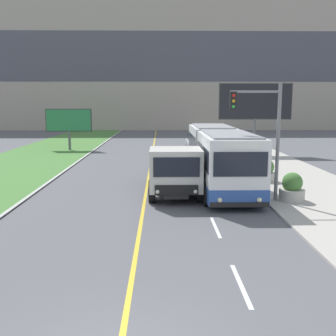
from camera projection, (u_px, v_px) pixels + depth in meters
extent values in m
cube|color=silver|center=(241.00, 285.00, 9.80)|extent=(0.12, 2.40, 0.01)
cube|color=silver|center=(215.00, 227.00, 14.34)|extent=(0.12, 2.40, 0.01)
cube|color=silver|center=(202.00, 197.00, 18.87)|extent=(0.12, 2.40, 0.01)
cube|color=silver|center=(194.00, 179.00, 23.41)|extent=(0.12, 2.40, 0.01)
cube|color=silver|center=(189.00, 166.00, 27.94)|extent=(0.12, 2.40, 0.01)
cube|color=silver|center=(185.00, 157.00, 32.48)|extent=(0.12, 2.40, 0.01)
cube|color=silver|center=(182.00, 151.00, 37.02)|extent=(0.12, 2.40, 0.01)
cube|color=#A89E8E|center=(156.00, 63.00, 65.98)|extent=(80.00, 8.00, 22.21)
cube|color=#4C4C56|center=(156.00, 56.00, 61.92)|extent=(80.00, 0.04, 7.78)
cube|color=white|center=(229.00, 164.00, 18.47)|extent=(2.49, 5.38, 2.73)
cube|color=#2D519E|center=(228.00, 185.00, 18.64)|extent=(2.51, 5.40, 0.70)
cube|color=black|center=(229.00, 155.00, 18.41)|extent=(2.51, 4.95, 0.95)
cube|color=gray|center=(230.00, 134.00, 18.24)|extent=(2.12, 4.85, 0.08)
cube|color=white|center=(212.00, 148.00, 24.67)|extent=(2.49, 5.38, 2.73)
cube|color=#2D519E|center=(211.00, 164.00, 24.84)|extent=(2.51, 5.40, 0.70)
cube|color=black|center=(212.00, 142.00, 24.60)|extent=(2.51, 4.95, 0.95)
cube|color=gray|center=(212.00, 126.00, 24.44)|extent=(2.12, 4.85, 0.08)
cube|color=#474747|center=(219.00, 155.00, 21.57)|extent=(2.29, 0.90, 2.51)
cube|color=black|center=(241.00, 164.00, 15.73)|extent=(2.19, 0.04, 1.00)
cube|color=black|center=(239.00, 205.00, 16.00)|extent=(2.44, 0.06, 0.20)
sphere|color=#F4EAB2|center=(220.00, 200.00, 15.94)|extent=(0.20, 0.20, 0.20)
sphere|color=#F4EAB2|center=(259.00, 200.00, 15.97)|extent=(0.20, 0.20, 0.20)
cube|color=white|center=(241.00, 145.00, 15.60)|extent=(1.37, 0.04, 0.28)
cylinder|color=black|center=(207.00, 195.00, 17.15)|extent=(0.28, 1.00, 1.00)
cylinder|color=black|center=(261.00, 195.00, 17.20)|extent=(0.28, 1.00, 1.00)
cylinder|color=black|center=(200.00, 181.00, 20.34)|extent=(0.28, 1.00, 1.00)
cylinder|color=black|center=(245.00, 180.00, 20.38)|extent=(0.28, 1.00, 1.00)
cylinder|color=black|center=(192.00, 165.00, 25.37)|extent=(0.28, 1.00, 1.00)
cylinder|color=black|center=(229.00, 165.00, 25.41)|extent=(0.28, 1.00, 1.00)
cube|color=black|center=(174.00, 183.00, 19.96)|extent=(1.05, 6.02, 0.20)
cube|color=beige|center=(176.00, 169.00, 17.93)|extent=(2.34, 2.25, 1.88)
cube|color=black|center=(177.00, 167.00, 16.75)|extent=(1.99, 0.04, 0.85)
cube|color=black|center=(176.00, 190.00, 16.91)|extent=(1.88, 0.06, 0.44)
sphere|color=silver|center=(157.00, 192.00, 16.90)|extent=(0.18, 0.18, 0.18)
sphere|color=silver|center=(195.00, 192.00, 16.93)|extent=(0.18, 0.18, 0.18)
cube|color=slate|center=(173.00, 175.00, 21.16)|extent=(2.23, 3.52, 0.12)
cube|color=slate|center=(154.00, 165.00, 21.05)|extent=(0.12, 3.52, 1.25)
cube|color=slate|center=(193.00, 165.00, 21.09)|extent=(0.12, 3.52, 1.25)
cube|color=slate|center=(174.00, 171.00, 19.39)|extent=(2.23, 0.12, 1.25)
cube|color=slate|center=(172.00, 161.00, 22.75)|extent=(2.23, 0.12, 1.25)
cube|color=slate|center=(174.00, 156.00, 19.27)|extent=(2.23, 0.12, 0.24)
cylinder|color=black|center=(152.00, 191.00, 17.85)|extent=(0.30, 1.04, 1.04)
cylinder|color=black|center=(199.00, 191.00, 17.88)|extent=(0.30, 1.04, 1.04)
cylinder|color=black|center=(153.00, 177.00, 21.33)|extent=(0.30, 1.04, 1.04)
cylinder|color=black|center=(193.00, 176.00, 21.37)|extent=(0.30, 1.04, 1.04)
cube|color=silver|center=(196.00, 144.00, 38.61)|extent=(1.80, 4.30, 0.61)
cube|color=black|center=(196.00, 137.00, 38.61)|extent=(1.53, 2.36, 0.65)
cylinder|color=black|center=(189.00, 147.00, 37.35)|extent=(0.18, 0.62, 0.62)
cylinder|color=black|center=(206.00, 147.00, 37.38)|extent=(0.18, 0.62, 0.62)
cylinder|color=black|center=(187.00, 144.00, 39.90)|extent=(0.18, 0.62, 0.62)
cylinder|color=black|center=(203.00, 144.00, 39.93)|extent=(0.18, 0.62, 0.62)
cylinder|color=slate|center=(278.00, 144.00, 17.54)|extent=(0.16, 0.16, 5.36)
cylinder|color=slate|center=(255.00, 92.00, 17.14)|extent=(2.20, 0.10, 0.10)
cube|color=black|center=(233.00, 101.00, 17.19)|extent=(0.28, 0.24, 0.80)
sphere|color=red|center=(234.00, 95.00, 17.02)|extent=(0.14, 0.14, 0.14)
sphere|color=orange|center=(234.00, 101.00, 17.06)|extent=(0.14, 0.14, 0.14)
sphere|color=green|center=(233.00, 107.00, 17.10)|extent=(0.14, 0.14, 0.14)
cylinder|color=#59595B|center=(254.00, 137.00, 34.09)|extent=(0.24, 0.24, 3.12)
cube|color=#333333|center=(255.00, 101.00, 33.59)|extent=(6.28, 0.20, 3.06)
cube|color=black|center=(256.00, 101.00, 33.48)|extent=(6.12, 0.02, 2.90)
cylinder|color=#59595B|center=(70.00, 140.00, 37.33)|extent=(0.24, 0.24, 1.85)
cube|color=#333333|center=(69.00, 120.00, 37.01)|extent=(4.31, 0.20, 2.14)
cube|color=#287547|center=(68.00, 120.00, 36.90)|extent=(4.15, 0.02, 1.98)
cylinder|color=#B7B2A8|center=(292.00, 195.00, 17.89)|extent=(1.15, 1.15, 0.52)
sphere|color=#477A38|center=(292.00, 182.00, 17.79)|extent=(0.92, 0.92, 0.92)
cylinder|color=#B7B2A8|center=(266.00, 177.00, 22.28)|extent=(1.14, 1.14, 0.50)
sphere|color=#477A38|center=(266.00, 167.00, 22.19)|extent=(0.91, 0.91, 0.91)
cylinder|color=#B7B2A8|center=(251.00, 164.00, 26.67)|extent=(1.13, 1.13, 0.52)
sphere|color=#477A38|center=(251.00, 156.00, 26.57)|extent=(0.91, 0.91, 0.91)
cylinder|color=#B7B2A8|center=(236.00, 156.00, 31.06)|extent=(1.11, 1.11, 0.48)
sphere|color=#477A38|center=(236.00, 149.00, 30.97)|extent=(0.89, 0.89, 0.89)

